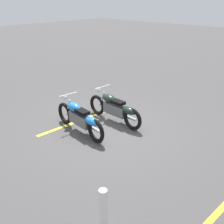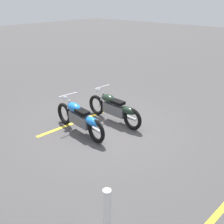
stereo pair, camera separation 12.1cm
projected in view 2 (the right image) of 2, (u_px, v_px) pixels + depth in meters
ground_plane at (103, 129)px, 8.14m from camera, size 60.00×60.00×0.00m
motorcycle_bright_foreground at (80, 118)px, 7.73m from camera, size 2.23×0.62×1.04m
motorcycle_dark_foreground at (115, 108)px, 8.41m from camera, size 2.23×0.62×1.04m
bollard_post at (107, 212)px, 4.41m from camera, size 0.14×0.14×0.89m
parking_stripe_near at (81, 120)px, 8.72m from camera, size 0.31×3.20×0.01m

